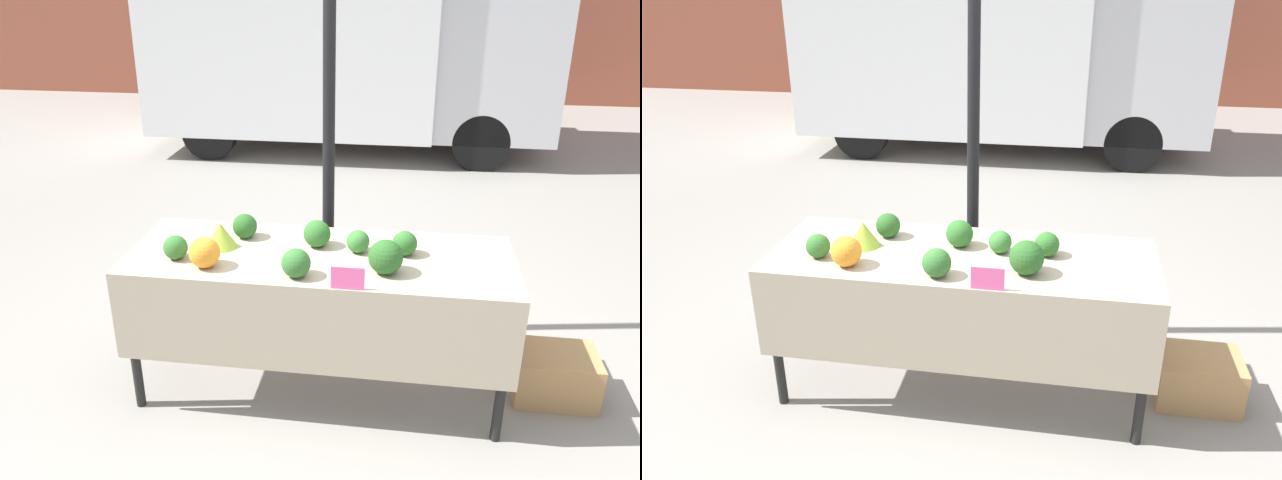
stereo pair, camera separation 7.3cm
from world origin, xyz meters
The scene contains 15 objects.
ground_plane centered at (0.00, 0.00, 0.00)m, with size 40.00×40.00×0.00m, color gray.
tent_pole centered at (-0.03, 0.58, 1.26)m, with size 0.07×0.07×2.52m.
parked_truck centered at (-0.53, 5.22, 1.37)m, with size 4.83×2.14×2.63m.
market_table centered at (0.00, -0.06, 0.70)m, with size 1.97×0.74×0.81m.
orange_cauliflower centered at (-0.53, -0.22, 0.89)m, with size 0.15×0.15×0.15m.
romanesco_head centered at (-0.53, 0.02, 0.88)m, with size 0.17×0.17×0.14m.
broccoli_head_0 centered at (0.34, -0.16, 0.89)m, with size 0.17×0.17×0.17m.
broccoli_head_1 centered at (0.19, 0.06, 0.87)m, with size 0.12×0.12×0.12m.
broccoli_head_2 centered at (-0.08, -0.26, 0.88)m, with size 0.14×0.14×0.14m.
broccoli_head_3 centered at (0.43, 0.06, 0.87)m, with size 0.13×0.13×0.13m.
broccoli_head_4 centered at (-0.71, -0.15, 0.87)m, with size 0.12×0.12×0.12m.
broccoli_head_5 centered at (-0.03, 0.10, 0.88)m, with size 0.14×0.14×0.14m.
broccoli_head_6 centered at (-0.43, 0.16, 0.88)m, with size 0.13×0.13×0.13m.
price_sign centered at (0.18, -0.36, 0.86)m, with size 0.15×0.01×0.11m.
produce_crate centered at (1.26, 0.09, 0.13)m, with size 0.43×0.33×0.27m.
Camera 2 is at (0.49, -2.85, 2.15)m, focal length 35.00 mm.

